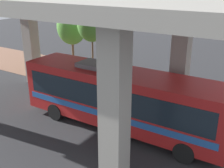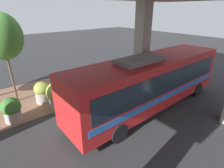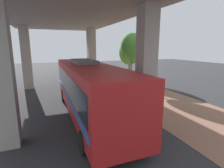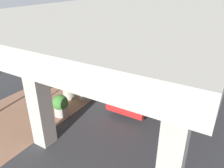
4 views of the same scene
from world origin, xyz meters
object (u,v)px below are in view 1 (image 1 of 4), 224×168
planter_back (67,74)px  street_tree_far (92,24)px  bus (121,96)px  fire_hydrant (130,88)px  planter_middle (97,75)px  street_tree_near (72,27)px  planter_front (94,79)px

planter_back → street_tree_far: bearing=163.1°
bus → fire_hydrant: (-4.38, -1.83, -1.38)m
planter_middle → street_tree_near: size_ratio=0.28×
bus → street_tree_far: bearing=-134.5°
planter_front → planter_middle: planter_front is taller
fire_hydrant → planter_front: size_ratio=0.62×
bus → street_tree_near: size_ratio=2.14×
planter_front → street_tree_far: (-2.54, -1.91, 3.56)m
planter_back → street_tree_near: size_ratio=0.28×
bus → planter_middle: bus is taller
bus → street_tree_near: (-7.87, -9.91, 1.83)m
street_tree_near → planter_back: bearing=33.5°
fire_hydrant → planter_back: bearing=-85.2°
planter_front → fire_hydrant: bearing=100.4°
street_tree_near → street_tree_far: street_tree_far is taller
street_tree_near → bus: bearing=51.5°
street_tree_far → fire_hydrant: bearing=66.6°
street_tree_near → street_tree_far: 3.74m
planter_front → bus: bearing=50.1°
planter_front → street_tree_near: size_ratio=0.32×
street_tree_near → street_tree_far: bearing=66.6°
planter_middle → planter_front: bearing=25.0°
bus → planter_front: bearing=-129.9°
street_tree_near → street_tree_far: size_ratio=0.92×
fire_hydrant → planter_front: planter_front is taller
planter_middle → bus: bearing=45.7°
fire_hydrant → street_tree_near: size_ratio=0.20×
bus → planter_middle: bearing=-134.3°
bus → planter_front: bus is taller
fire_hydrant → street_tree_near: (-3.49, -8.08, 3.20)m
street_tree_near → planter_front: bearing=52.8°
planter_front → street_tree_far: size_ratio=0.29×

